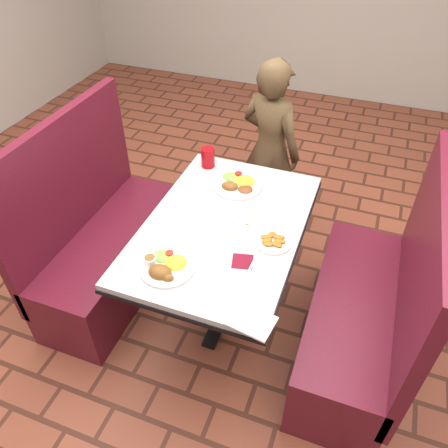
{
  "coord_description": "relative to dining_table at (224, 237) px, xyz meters",
  "views": [
    {
      "loc": [
        0.6,
        -1.63,
        2.24
      ],
      "look_at": [
        0.0,
        0.0,
        0.75
      ],
      "focal_mm": 35.0,
      "sensor_mm": 36.0,
      "label": 1
    }
  ],
  "objects": [
    {
      "name": "dining_table",
      "position": [
        0.0,
        0.0,
        0.0
      ],
      "size": [
        0.81,
        1.21,
        0.75
      ],
      "color": "#BABCBF",
      "rests_on": "ground"
    },
    {
      "name": "booth_bench_left",
      "position": [
        -0.8,
        0.0,
        -0.32
      ],
      "size": [
        0.47,
        1.2,
        1.17
      ],
      "color": "maroon",
      "rests_on": "ground"
    },
    {
      "name": "booth_bench_right",
      "position": [
        0.8,
        0.0,
        -0.32
      ],
      "size": [
        0.47,
        1.2,
        1.17
      ],
      "color": "maroon",
      "rests_on": "ground"
    },
    {
      "name": "diner_person",
      "position": [
        -0.02,
        0.97,
        -0.01
      ],
      "size": [
        0.55,
        0.46,
        1.3
      ],
      "primitive_type": "imported",
      "rotation": [
        0.0,
        0.0,
        2.77
      ],
      "color": "brown",
      "rests_on": "ground"
    },
    {
      "name": "near_dinner_plate",
      "position": [
        -0.14,
        -0.4,
        0.12
      ],
      "size": [
        0.26,
        0.26,
        0.08
      ],
      "rotation": [
        0.0,
        0.0,
        -0.42
      ],
      "color": "white",
      "rests_on": "dining_table"
    },
    {
      "name": "far_dinner_plate",
      "position": [
        -0.04,
        0.35,
        0.12
      ],
      "size": [
        0.29,
        0.29,
        0.07
      ],
      "rotation": [
        0.0,
        0.0,
        -0.1
      ],
      "color": "white",
      "rests_on": "dining_table"
    },
    {
      "name": "plantain_plate",
      "position": [
        0.28,
        -0.05,
        0.11
      ],
      "size": [
        0.19,
        0.19,
        0.03
      ],
      "rotation": [
        0.0,
        0.0,
        -0.11
      ],
      "color": "white",
      "rests_on": "dining_table"
    },
    {
      "name": "maroon_napkin",
      "position": [
        0.18,
        -0.23,
        0.1
      ],
      "size": [
        0.12,
        0.12,
        0.0
      ],
      "primitive_type": "cube",
      "rotation": [
        0.0,
        0.0,
        0.24
      ],
      "color": "maroon",
      "rests_on": "dining_table"
    },
    {
      "name": "spoon_utensil",
      "position": [
        0.23,
        -0.22,
        0.1
      ],
      "size": [
        0.01,
        0.13,
        0.0
      ],
      "primitive_type": "cube",
      "rotation": [
        0.0,
        0.0,
        -0.03
      ],
      "color": "silver",
      "rests_on": "dining_table"
    },
    {
      "name": "red_tumbler",
      "position": [
        -0.29,
        0.49,
        0.16
      ],
      "size": [
        0.08,
        0.08,
        0.12
      ],
      "primitive_type": "cylinder",
      "color": "#AF0B11",
      "rests_on": "dining_table"
    },
    {
      "name": "paper_napkin",
      "position": [
        0.33,
        -0.55,
        0.1
      ],
      "size": [
        0.2,
        0.17,
        0.01
      ],
      "primitive_type": "cube",
      "rotation": [
        0.0,
        0.0,
        -0.16
      ],
      "color": "white",
      "rests_on": "dining_table"
    },
    {
      "name": "knife_utensil",
      "position": [
        -0.1,
        -0.37,
        0.11
      ],
      "size": [
        0.02,
        0.16,
        0.0
      ],
      "primitive_type": "cube",
      "rotation": [
        0.0,
        0.0,
        -0.09
      ],
      "color": "silver",
      "rests_on": "dining_table"
    },
    {
      "name": "fork_utensil",
      "position": [
        -0.12,
        -0.37,
        0.11
      ],
      "size": [
        0.06,
        0.13,
        0.0
      ],
      "primitive_type": "cube",
      "rotation": [
        0.0,
        0.0,
        -0.42
      ],
      "color": "silver",
      "rests_on": "dining_table"
    },
    {
      "name": "lettuce_shreds",
      "position": [
        0.04,
        0.06,
        0.1
      ],
      "size": [
        0.28,
        0.32,
        0.0
      ],
      "primitive_type": null,
      "color": "#7EAD45",
      "rests_on": "dining_table"
    }
  ]
}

